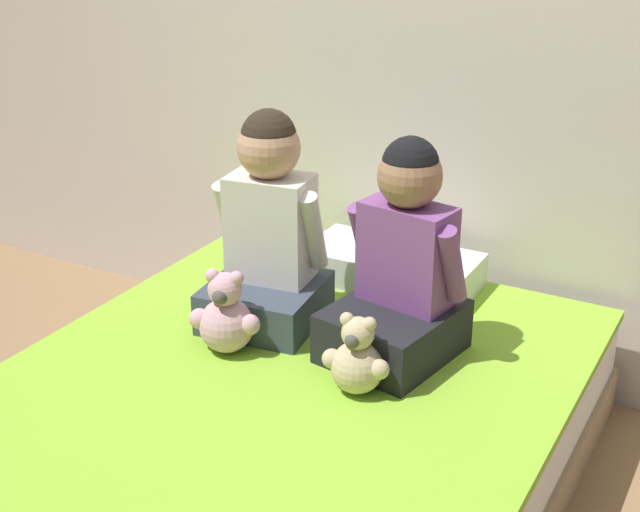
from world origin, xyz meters
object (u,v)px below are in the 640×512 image
at_px(teddy_bear_held_by_left_child, 226,317).
at_px(child_on_left, 268,232).
at_px(child_on_right, 401,269).
at_px(teddy_bear_held_by_right_child, 357,360).
at_px(pillow_at_headboard, 391,267).
at_px(bed, 259,459).

bearing_deg(teddy_bear_held_by_left_child, child_on_left, 76.23).
xyz_separation_m(child_on_right, teddy_bear_held_by_right_child, (-0.00, -0.25, -0.16)).
distance_m(child_on_left, pillow_at_headboard, 0.52).
bearing_deg(child_on_left, teddy_bear_held_by_right_child, -38.32).
relative_size(child_on_left, pillow_at_headboard, 1.14).
relative_size(bed, child_on_left, 3.08).
relative_size(bed, pillow_at_headboard, 3.51).
bearing_deg(bed, child_on_left, 117.83).
height_order(child_on_left, teddy_bear_held_by_right_child, child_on_left).
relative_size(child_on_right, teddy_bear_held_by_right_child, 2.80).
height_order(bed, teddy_bear_held_by_right_child, teddy_bear_held_by_right_child).
distance_m(teddy_bear_held_by_left_child, teddy_bear_held_by_right_child, 0.42).
xyz_separation_m(bed, child_on_right, (0.21, 0.42, 0.44)).
height_order(child_on_left, child_on_right, child_on_left).
bearing_deg(teddy_bear_held_by_left_child, bed, -54.41).
height_order(child_on_right, teddy_bear_held_by_right_child, child_on_right).
relative_size(teddy_bear_held_by_left_child, teddy_bear_held_by_right_child, 1.12).
bearing_deg(child_on_left, teddy_bear_held_by_left_child, -96.34).
distance_m(child_on_left, teddy_bear_held_by_right_child, 0.53).
bearing_deg(bed, teddy_bear_held_by_left_child, 140.47).
relative_size(child_on_right, pillow_at_headboard, 1.10).
bearing_deg(pillow_at_headboard, bed, -90.00).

